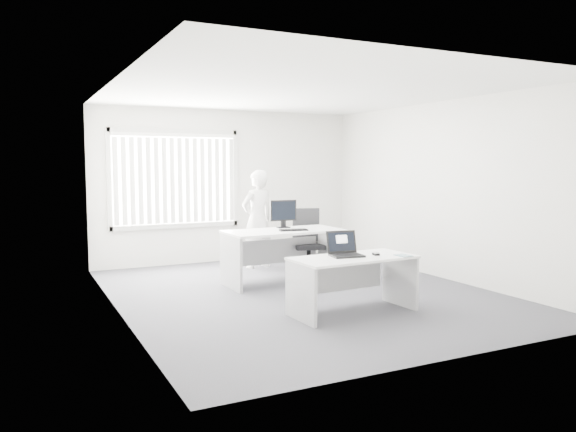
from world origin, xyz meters
name	(u,v)px	position (x,y,z in m)	size (l,w,h in m)	color
ground	(302,293)	(0.00, 0.00, 0.00)	(6.00, 6.00, 0.00)	#53525A
wall_back	(228,186)	(0.00, 3.00, 1.40)	(5.00, 0.02, 2.80)	silver
wall_front	(456,210)	(0.00, -3.00, 1.40)	(5.00, 0.02, 2.80)	silver
wall_left	(117,199)	(-2.50, 0.00, 1.40)	(0.02, 6.00, 2.80)	silver
wall_right	(442,190)	(2.50, 0.00, 1.40)	(0.02, 6.00, 2.80)	silver
ceiling	(303,91)	(0.00, 0.00, 2.80)	(5.00, 6.00, 0.02)	white
window	(175,179)	(-1.00, 2.96, 1.55)	(2.32, 0.06, 1.76)	beige
blinds	(176,181)	(-1.00, 2.90, 1.52)	(2.20, 0.10, 1.50)	white
desk_near	(353,272)	(0.07, -1.20, 0.50)	(1.56, 0.80, 0.69)	white
desk_far	(284,245)	(0.07, 0.74, 0.59)	(1.80, 0.89, 0.81)	white
office_chair	(308,254)	(0.73, 1.20, 0.33)	(0.76, 0.76, 1.08)	black
person	(258,219)	(0.21, 2.08, 0.86)	(0.63, 0.41, 1.71)	white
laptop	(347,244)	(0.00, -1.17, 0.84)	(0.39, 0.34, 0.30)	black
paper_sheet	(376,255)	(0.39, -1.21, 0.69)	(0.27, 0.19, 0.00)	white
mouse	(376,254)	(0.37, -1.25, 0.72)	(0.06, 0.10, 0.04)	silver
booklet	(403,256)	(0.65, -1.43, 0.70)	(0.15, 0.21, 0.01)	silver
keyboard	(294,230)	(0.17, 0.60, 0.82)	(0.43, 0.14, 0.02)	black
monitor	(283,214)	(0.20, 1.02, 1.03)	(0.44, 0.13, 0.44)	black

